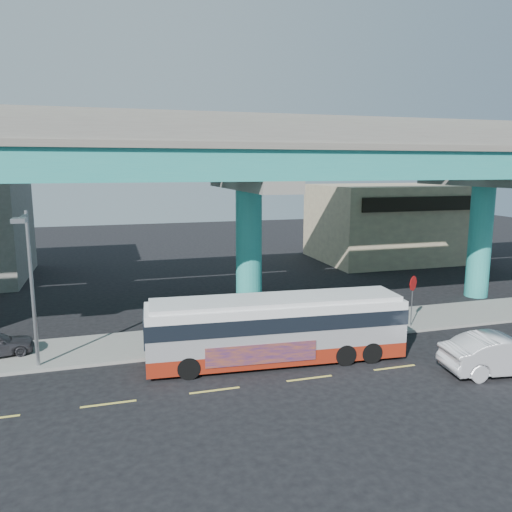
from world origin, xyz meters
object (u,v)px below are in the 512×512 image
object	(u,v)px
transit_bus	(277,327)
sedan	(502,354)
street_lamp	(29,267)
stop_sign	(413,290)

from	to	relation	value
transit_bus	sedan	bearing A→B (deg)	-20.20
sedan	street_lamp	xyz separation A→B (m)	(-18.95, 5.54, 3.75)
transit_bus	sedan	distance (m)	9.63
transit_bus	sedan	world-z (taller)	transit_bus
transit_bus	stop_sign	world-z (taller)	transit_bus
sedan	stop_sign	world-z (taller)	stop_sign
sedan	street_lamp	distance (m)	20.09
transit_bus	street_lamp	bearing A→B (deg)	175.14
transit_bus	stop_sign	size ratio (longest dim) A/B	4.19
transit_bus	street_lamp	xyz separation A→B (m)	(-10.19, 1.60, 2.97)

